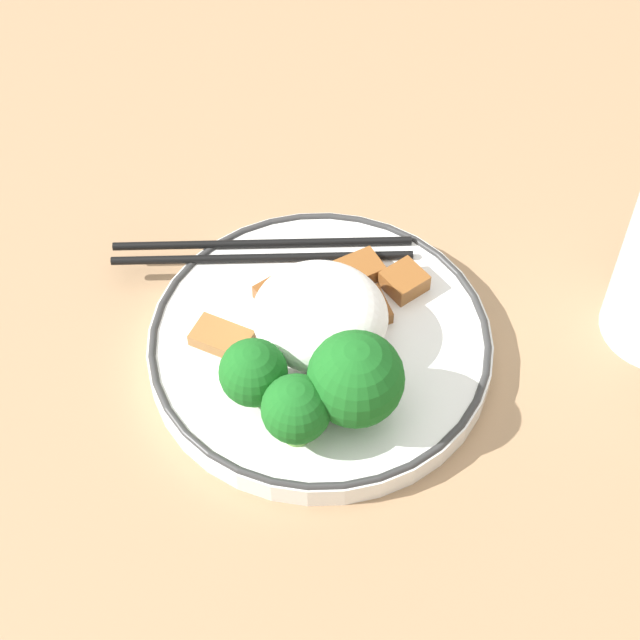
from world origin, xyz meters
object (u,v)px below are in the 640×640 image
(broccoli_back_center, at_px, (296,410))
(broccoli_back_right, at_px, (356,379))
(plate, at_px, (320,345))
(broccoli_back_left, at_px, (253,373))
(chopsticks, at_px, (262,251))

(broccoli_back_center, distance_m, broccoli_back_right, 0.04)
(plate, height_order, broccoli_back_left, broccoli_back_left)
(broccoli_back_left, relative_size, broccoli_back_center, 0.96)
(broccoli_back_left, relative_size, chopsticks, 0.24)
(broccoli_back_center, bearing_deg, broccoli_back_right, 130.34)
(broccoli_back_left, bearing_deg, plate, 153.53)
(plate, xyz_separation_m, broccoli_back_left, (0.05, -0.03, 0.03))
(plate, height_order, broccoli_back_center, broccoli_back_center)
(chopsticks, bearing_deg, broccoli_back_left, 14.74)
(broccoli_back_right, bearing_deg, broccoli_back_left, -85.06)
(broccoli_back_left, bearing_deg, broccoli_back_center, 58.85)
(broccoli_back_center, height_order, broccoli_back_right, broccoli_back_right)
(plate, relative_size, chopsticks, 1.10)
(broccoli_back_left, distance_m, broccoli_back_center, 0.04)
(plate, relative_size, broccoli_back_left, 4.69)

